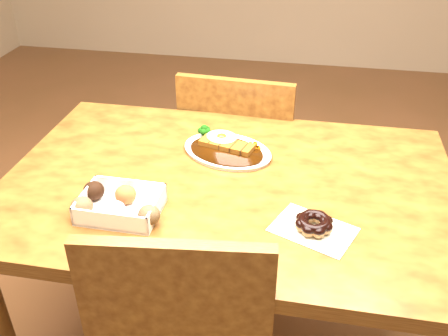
% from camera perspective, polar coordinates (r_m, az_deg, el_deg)
% --- Properties ---
extents(table, '(1.20, 0.80, 0.75)m').
position_cam_1_polar(table, '(1.39, 0.45, -4.81)').
color(table, '#47220E').
rests_on(table, ground).
extents(chair_far, '(0.44, 0.44, 0.87)m').
position_cam_1_polar(chair_far, '(1.93, 1.95, 0.58)').
color(chair_far, '#47220E').
rests_on(chair_far, ground).
extents(katsu_curry_plate, '(0.31, 0.26, 0.05)m').
position_cam_1_polar(katsu_curry_plate, '(1.45, 0.28, 2.28)').
color(katsu_curry_plate, white).
rests_on(katsu_curry_plate, table).
extents(donut_box, '(0.22, 0.15, 0.05)m').
position_cam_1_polar(donut_box, '(1.23, -12.00, -4.02)').
color(donut_box, white).
rests_on(donut_box, table).
extents(pon_de_ring, '(0.22, 0.19, 0.03)m').
position_cam_1_polar(pon_de_ring, '(1.17, 10.24, -6.30)').
color(pon_de_ring, silver).
rests_on(pon_de_ring, table).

